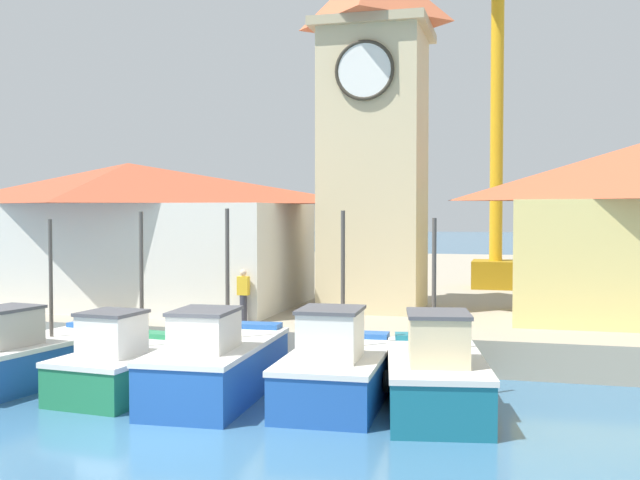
# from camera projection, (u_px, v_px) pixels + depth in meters

# --- Properties ---
(ground_plane) EXTENTS (300.00, 300.00, 0.00)m
(ground_plane) POSITION_uv_depth(u_px,v_px,m) (156.00, 436.00, 14.50)
(ground_plane) COLOR #386689
(quay_wharf) EXTENTS (120.00, 40.00, 1.00)m
(quay_wharf) POSITION_uv_depth(u_px,v_px,m) (387.00, 283.00, 40.30)
(quay_wharf) COLOR #9E937F
(quay_wharf) RESTS_ON ground
(fishing_boat_far_left) EXTENTS (2.78, 5.39, 4.16)m
(fishing_boat_far_left) POSITION_uv_depth(u_px,v_px,m) (31.00, 356.00, 18.93)
(fishing_boat_far_left) COLOR #2356A8
(fishing_boat_far_left) RESTS_ON ground
(fishing_boat_left_outer) EXTENTS (2.45, 4.28, 4.36)m
(fishing_boat_left_outer) POSITION_uv_depth(u_px,v_px,m) (129.00, 364.00, 17.96)
(fishing_boat_left_outer) COLOR #237A4C
(fishing_boat_left_outer) RESTS_ON ground
(fishing_boat_left_inner) EXTENTS (2.34, 5.33, 4.43)m
(fishing_boat_left_inner) POSITION_uv_depth(u_px,v_px,m) (218.00, 364.00, 17.56)
(fishing_boat_left_inner) COLOR #2356A8
(fishing_boat_left_inner) RESTS_ON ground
(fishing_boat_mid_left) EXTENTS (2.37, 4.89, 4.38)m
(fishing_boat_mid_left) POSITION_uv_depth(u_px,v_px,m) (337.00, 369.00, 17.09)
(fishing_boat_mid_left) COLOR #2356A8
(fishing_boat_mid_left) RESTS_ON ground
(fishing_boat_center) EXTENTS (2.86, 5.14, 4.21)m
(fishing_boat_center) POSITION_uv_depth(u_px,v_px,m) (435.00, 375.00, 16.40)
(fishing_boat_center) COLOR #196B7F
(fishing_boat_center) RESTS_ON ground
(clock_tower) EXTENTS (3.81, 3.81, 13.62)m
(clock_tower) POSITION_uv_depth(u_px,v_px,m) (374.00, 124.00, 25.52)
(clock_tower) COLOR beige
(clock_tower) RESTS_ON quay_wharf
(warehouse_left) EXTENTS (12.64, 7.04, 5.12)m
(warehouse_left) POSITION_uv_depth(u_px,v_px,m) (129.00, 232.00, 27.23)
(warehouse_left) COLOR silver
(warehouse_left) RESTS_ON quay_wharf
(port_crane_near) EXTENTS (4.59, 8.54, 17.38)m
(port_crane_near) POSITION_uv_depth(u_px,v_px,m) (499.00, 136.00, 32.73)
(port_crane_near) COLOR #976E11
(port_crane_near) RESTS_ON quay_wharf
(dock_worker_near_tower) EXTENTS (0.34, 0.22, 1.62)m
(dock_worker_near_tower) POSITION_uv_depth(u_px,v_px,m) (243.00, 295.00, 22.43)
(dock_worker_near_tower) COLOR #33333D
(dock_worker_near_tower) RESTS_ON quay_wharf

